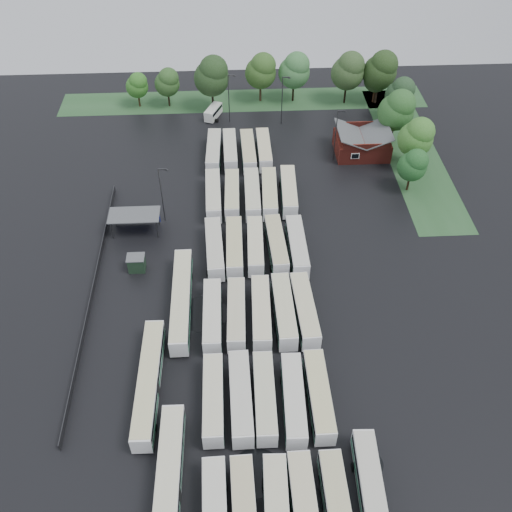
{
  "coord_description": "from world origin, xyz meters",
  "views": [
    {
      "loc": [
        -1.23,
        -50.4,
        61.78
      ],
      "look_at": [
        2.0,
        12.0,
        2.5
      ],
      "focal_mm": 40.0,
      "sensor_mm": 36.0,
      "label": 1
    }
  ],
  "objects_px": {
    "artic_bus_east": "(374,512)",
    "minibus": "(213,112)",
    "artic_bus_west_a": "(168,487)",
    "brick_building": "(362,145)"
  },
  "relations": [
    {
      "from": "artic_bus_east",
      "to": "minibus",
      "type": "bearing_deg",
      "value": 103.78
    },
    {
      "from": "artic_bus_west_a",
      "to": "artic_bus_east",
      "type": "xyz_separation_m",
      "value": [
        21.49,
        -3.72,
        -0.09
      ]
    },
    {
      "from": "artic_bus_west_a",
      "to": "artic_bus_east",
      "type": "relative_size",
      "value": 1.05
    },
    {
      "from": "artic_bus_west_a",
      "to": "minibus",
      "type": "relative_size",
      "value": 3.2
    },
    {
      "from": "artic_bus_west_a",
      "to": "minibus",
      "type": "bearing_deg",
      "value": 87.59
    },
    {
      "from": "brick_building",
      "to": "artic_bus_west_a",
      "type": "height_order",
      "value": "brick_building"
    },
    {
      "from": "artic_bus_west_a",
      "to": "minibus",
      "type": "xyz_separation_m",
      "value": [
        4.55,
        80.52,
        -0.58
      ]
    },
    {
      "from": "brick_building",
      "to": "minibus",
      "type": "distance_m",
      "value": 32.35
    },
    {
      "from": "brick_building",
      "to": "artic_bus_east",
      "type": "xyz_separation_m",
      "value": [
        -11.7,
        -69.23,
        -0.08
      ]
    },
    {
      "from": "brick_building",
      "to": "artic_bus_west_a",
      "type": "distance_m",
      "value": 73.44
    }
  ]
}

